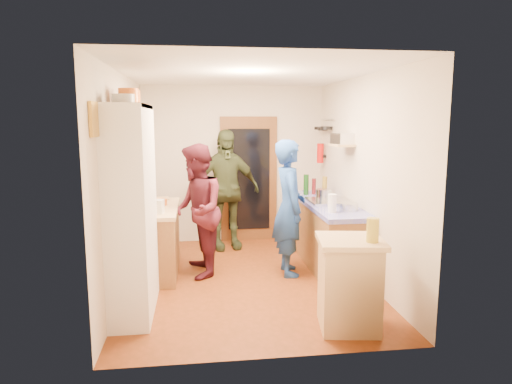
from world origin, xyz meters
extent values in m
cube|color=brown|center=(0.00, 0.00, -0.01)|extent=(3.00, 4.00, 0.02)
cube|color=silver|center=(0.00, 0.00, 2.61)|extent=(3.00, 4.00, 0.02)
cube|color=beige|center=(0.00, 2.01, 1.30)|extent=(3.00, 0.02, 2.60)
cube|color=beige|center=(0.00, -2.01, 1.30)|extent=(3.00, 0.02, 2.60)
cube|color=beige|center=(-1.51, 0.00, 1.30)|extent=(0.02, 4.00, 2.60)
cube|color=beige|center=(1.51, 0.00, 1.30)|extent=(0.02, 4.00, 2.60)
cube|color=brown|center=(0.25, 1.97, 1.05)|extent=(0.95, 0.06, 2.10)
cube|color=black|center=(0.25, 1.94, 1.05)|extent=(0.70, 0.02, 1.70)
cube|color=white|center=(-1.30, -0.80, 1.10)|extent=(0.40, 1.20, 2.20)
cube|color=white|center=(-1.30, -0.80, 2.18)|extent=(0.40, 1.14, 0.04)
cylinder|color=white|center=(-1.30, -1.06, 2.24)|extent=(0.21, 0.21, 0.09)
cylinder|color=orange|center=(-1.30, -0.70, 2.28)|extent=(0.21, 0.21, 0.17)
cylinder|color=orange|center=(-1.30, -0.46, 2.28)|extent=(0.18, 0.18, 0.16)
cube|color=brown|center=(-1.20, 0.45, 0.42)|extent=(0.60, 1.40, 0.85)
cube|color=tan|center=(-1.20, 0.45, 0.88)|extent=(0.64, 1.44, 0.05)
cube|color=white|center=(-1.15, 0.02, 0.99)|extent=(0.25, 0.19, 0.17)
cylinder|color=white|center=(-1.25, 0.24, 0.98)|extent=(0.18, 0.18, 0.16)
cylinder|color=orange|center=(-1.12, 0.57, 0.94)|extent=(0.20, 0.20, 0.08)
cube|color=tan|center=(-1.18, 1.02, 0.91)|extent=(0.33, 0.26, 0.02)
cube|color=brown|center=(1.20, 0.50, 0.42)|extent=(0.60, 2.20, 0.84)
cube|color=#1010C3|center=(1.20, 0.50, 0.87)|extent=(0.62, 2.22, 0.06)
cube|color=silver|center=(1.20, 0.44, 0.92)|extent=(0.55, 0.58, 0.04)
cylinder|color=silver|center=(1.15, 0.51, 1.01)|extent=(0.22, 0.22, 0.14)
cylinder|color=#143F14|center=(1.05, 1.17, 1.06)|extent=(0.10, 0.10, 0.32)
cylinder|color=#591419|center=(1.18, 1.19, 1.02)|extent=(0.07, 0.07, 0.25)
cylinder|color=olive|center=(1.31, 1.04, 1.05)|extent=(0.08, 0.08, 0.29)
cylinder|color=white|center=(1.05, -0.21, 1.02)|extent=(0.12, 0.12, 0.23)
cylinder|color=silver|center=(1.30, -0.10, 0.95)|extent=(0.31, 0.31, 0.09)
cube|color=tan|center=(0.85, -1.50, 0.43)|extent=(0.62, 0.62, 0.86)
cube|color=tan|center=(0.85, -1.50, 0.89)|extent=(0.70, 0.70, 0.05)
cube|color=white|center=(0.80, -1.45, 0.90)|extent=(0.39, 0.33, 0.02)
cylinder|color=#AD9E2D|center=(1.01, -1.65, 1.03)|extent=(0.13, 0.13, 0.23)
cylinder|color=silver|center=(1.46, 1.52, 2.05)|extent=(0.02, 0.65, 0.02)
cylinder|color=black|center=(1.40, 1.35, 1.92)|extent=(0.18, 0.18, 0.05)
cylinder|color=black|center=(1.40, 1.55, 1.90)|extent=(0.16, 0.16, 0.05)
cylinder|color=black|center=(1.40, 1.75, 1.91)|extent=(0.17, 0.17, 0.05)
cube|color=tan|center=(1.37, 0.45, 1.70)|extent=(0.26, 0.42, 0.03)
cube|color=silver|center=(1.37, 0.45, 1.79)|extent=(0.27, 0.34, 0.15)
cube|color=black|center=(1.47, 1.70, 1.45)|extent=(0.06, 0.10, 0.04)
cylinder|color=red|center=(1.41, 1.70, 1.50)|extent=(0.11, 0.11, 0.32)
cube|color=gold|center=(-1.48, -1.55, 2.05)|extent=(0.03, 0.25, 0.30)
imported|color=navy|center=(0.62, 0.15, 0.90)|extent=(0.44, 0.66, 1.79)
imported|color=#45141F|center=(-0.60, 0.29, 0.87)|extent=(0.72, 0.90, 1.75)
imported|color=#333C21|center=(-0.17, 1.50, 0.95)|extent=(1.18, 0.67, 1.90)
camera|label=1|loc=(-0.61, -5.63, 2.05)|focal=32.00mm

